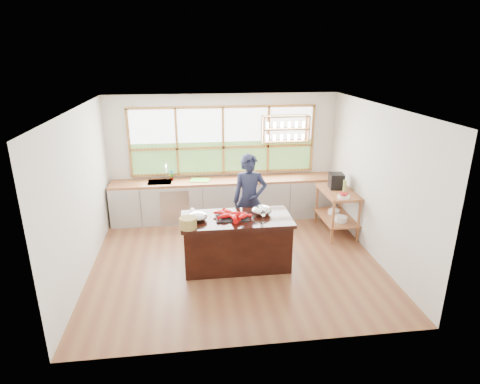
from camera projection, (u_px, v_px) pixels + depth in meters
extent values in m
plane|color=brown|center=(235.00, 259.00, 7.21)|extent=(5.00, 5.00, 0.00)
cube|color=silver|center=(223.00, 156.00, 8.87)|extent=(5.00, 0.02, 2.70)
cube|color=silver|center=(257.00, 250.00, 4.66)|extent=(5.00, 0.02, 2.70)
cube|color=silver|center=(81.00, 195.00, 6.47)|extent=(0.02, 4.50, 2.70)
cube|color=silver|center=(376.00, 183.00, 7.06)|extent=(0.02, 4.50, 2.70)
cube|color=white|center=(235.00, 108.00, 6.32)|extent=(5.00, 4.50, 0.02)
cube|color=#B1833E|center=(223.00, 141.00, 8.73)|extent=(4.05, 0.06, 1.50)
cube|color=silver|center=(223.00, 125.00, 8.63)|extent=(3.98, 0.01, 0.75)
cube|color=#29541B|center=(223.00, 157.00, 8.87)|extent=(3.98, 0.01, 0.70)
cube|color=#B1833E|center=(286.00, 116.00, 8.61)|extent=(1.00, 0.28, 0.03)
cube|color=#B1833E|center=(285.00, 129.00, 8.70)|extent=(1.00, 0.28, 0.03)
cube|color=#B1833E|center=(285.00, 141.00, 8.79)|extent=(1.00, 0.28, 0.03)
cube|color=#B1833E|center=(263.00, 129.00, 8.64)|extent=(0.03, 0.28, 0.55)
cube|color=#B1833E|center=(308.00, 128.00, 8.76)|extent=(0.03, 0.28, 0.55)
cube|color=beige|center=(225.00, 200.00, 8.89)|extent=(4.90, 0.62, 0.85)
cube|color=#B1B4B8|center=(175.00, 207.00, 8.46)|extent=(0.60, 0.01, 0.72)
cube|color=#9F6739|center=(225.00, 181.00, 8.74)|extent=(4.90, 0.62, 0.05)
cube|color=#B1B4B8|center=(160.00, 186.00, 8.59)|extent=(0.50, 0.42, 0.16)
cube|color=#9F6739|center=(359.00, 221.00, 7.73)|extent=(0.04, 0.04, 0.90)
cube|color=#9F6739|center=(340.00, 202.00, 8.67)|extent=(0.04, 0.04, 0.90)
cube|color=#9F6739|center=(333.00, 222.00, 7.67)|extent=(0.04, 0.04, 0.90)
cube|color=#9F6739|center=(317.00, 204.00, 8.60)|extent=(0.04, 0.04, 0.90)
cube|color=#9F6739|center=(336.00, 218.00, 8.21)|extent=(0.62, 1.10, 0.03)
cube|color=#9F6739|center=(338.00, 192.00, 8.03)|extent=(0.62, 1.10, 0.05)
cylinder|color=white|center=(341.00, 219.00, 7.95)|extent=(0.24, 0.24, 0.11)
cylinder|color=white|center=(334.00, 212.00, 8.33)|extent=(0.24, 0.24, 0.09)
cube|color=black|center=(237.00, 243.00, 6.89)|extent=(1.77, 0.82, 0.84)
cube|color=black|center=(236.00, 219.00, 6.74)|extent=(1.85, 0.90, 0.06)
imported|color=#1B2039|center=(250.00, 200.00, 7.55)|extent=(0.66, 0.45, 1.77)
imported|color=slate|center=(171.00, 175.00, 8.61)|extent=(0.15, 0.12, 0.25)
cube|color=#5DCD3A|center=(200.00, 180.00, 8.66)|extent=(0.45, 0.37, 0.01)
cube|color=black|center=(336.00, 181.00, 8.12)|extent=(0.30, 0.32, 0.31)
cylinder|color=#9CAF4F|center=(345.00, 187.00, 7.82)|extent=(0.08, 0.08, 0.27)
cylinder|color=white|center=(343.00, 197.00, 7.63)|extent=(0.23, 0.23, 0.05)
sphere|color=red|center=(346.00, 194.00, 7.62)|extent=(0.07, 0.07, 0.07)
sphere|color=red|center=(344.00, 193.00, 7.66)|extent=(0.07, 0.07, 0.07)
sphere|color=red|center=(341.00, 194.00, 7.64)|extent=(0.07, 0.07, 0.07)
sphere|color=red|center=(342.00, 195.00, 7.58)|extent=(0.07, 0.07, 0.07)
sphere|color=red|center=(345.00, 195.00, 7.57)|extent=(0.07, 0.07, 0.07)
cube|color=black|center=(232.00, 217.00, 6.71)|extent=(0.56, 0.41, 0.02)
ellipsoid|color=red|center=(225.00, 216.00, 6.64)|extent=(0.23, 0.15, 0.08)
ellipsoid|color=red|center=(237.00, 214.00, 6.72)|extent=(0.23, 0.14, 0.08)
ellipsoid|color=red|center=(243.00, 216.00, 6.62)|extent=(0.21, 0.21, 0.08)
ellipsoid|color=red|center=(228.00, 212.00, 6.80)|extent=(0.18, 0.23, 0.08)
ellipsoid|color=red|center=(234.00, 218.00, 6.57)|extent=(0.11, 0.22, 0.08)
ellipsoid|color=red|center=(222.00, 213.00, 6.75)|extent=(0.20, 0.22, 0.08)
ellipsoid|color=#B1B4B8|center=(198.00, 216.00, 6.60)|extent=(0.32, 0.32, 0.15)
ellipsoid|color=#B1B4B8|center=(262.00, 210.00, 6.84)|extent=(0.34, 0.34, 0.16)
cylinder|color=white|center=(263.00, 223.00, 6.51)|extent=(0.06, 0.06, 0.01)
cylinder|color=white|center=(263.00, 219.00, 6.49)|extent=(0.01, 0.01, 0.13)
ellipsoid|color=white|center=(263.00, 213.00, 6.46)|extent=(0.08, 0.08, 0.10)
cylinder|color=#9C894B|center=(188.00, 223.00, 6.30)|extent=(0.27, 0.27, 0.18)
cylinder|color=white|center=(193.00, 213.00, 6.82)|extent=(0.12, 0.31, 0.08)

